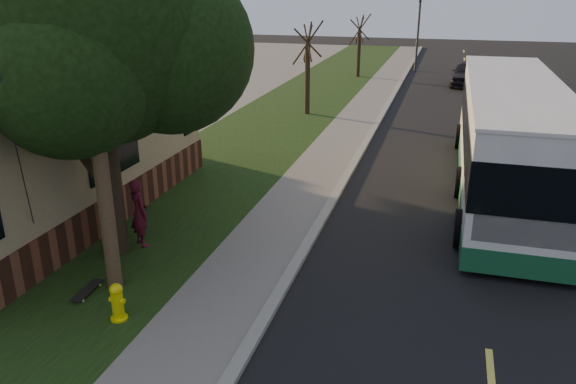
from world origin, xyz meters
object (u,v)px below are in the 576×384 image
object	(u,v)px
skateboarder	(139,213)
leafy_tree	(96,24)
bare_tree_near	(307,70)
dumpster	(152,138)
fire_hydrant	(117,302)
skateboard_main	(87,290)
utility_pole	(88,62)
bare_tree_far	(359,47)
transit_bus	(509,134)
distant_car	(467,73)
traffic_signal	(418,25)

from	to	relation	value
skateboarder	leafy_tree	bearing A→B (deg)	78.86
bare_tree_near	dumpster	bearing A→B (deg)	-115.21
fire_hydrant	skateboard_main	xyz separation A→B (m)	(-1.12, 0.65, -0.30)
fire_hydrant	utility_pole	size ratio (longest dim) A/B	0.08
bare_tree_far	fire_hydrant	bearing A→B (deg)	-89.24
bare_tree_far	transit_bus	world-z (taller)	bare_tree_far
bare_tree_far	skateboarder	distance (m)	27.07
bare_tree_far	transit_bus	size ratio (longest dim) A/B	0.33
skateboard_main	distant_car	xyz separation A→B (m)	(7.66, 28.11, 0.62)
skateboarder	skateboard_main	size ratio (longest dim) A/B	1.78
bare_tree_far	skateboarder	xyz separation A→B (m)	(-0.80, -27.03, -1.11)
utility_pole	dumpster	bearing A→B (deg)	114.18
bare_tree_near	fire_hydrant	bearing A→B (deg)	-87.14
utility_pole	traffic_signal	world-z (taller)	utility_pole
distant_car	fire_hydrant	bearing A→B (deg)	-99.22
skateboarder	dumpster	world-z (taller)	skateboarder
fire_hydrant	skateboard_main	world-z (taller)	fire_hydrant
skateboard_main	dumpster	world-z (taller)	dumpster
skateboarder	bare_tree_near	bearing A→B (deg)	-53.21
utility_pole	distant_car	size ratio (longest dim) A/B	2.06
leafy_tree	skateboarder	world-z (taller)	leafy_tree
bare_tree_near	transit_bus	distance (m)	11.84
fire_hydrant	transit_bus	distance (m)	12.11
transit_bus	skateboarder	bearing A→B (deg)	-142.56
bare_tree_far	skateboarder	world-z (taller)	bare_tree_far
skateboarder	dumpster	bearing A→B (deg)	-25.27
bare_tree_near	skateboarder	distance (m)	15.09
traffic_signal	leafy_tree	bearing A→B (deg)	-98.47
fire_hydrant	skateboard_main	size ratio (longest dim) A/B	0.80
fire_hydrant	traffic_signal	xyz separation A→B (m)	(3.10, 34.00, 2.73)
bare_tree_near	distant_car	xyz separation A→B (m)	(7.44, 10.76, -1.40)
bare_tree_far	skateboard_main	world-z (taller)	bare_tree_far
distant_car	utility_pole	bearing A→B (deg)	-101.03
leafy_tree	bare_tree_near	world-z (taller)	leafy_tree
skateboarder	distant_car	size ratio (longest dim) A/B	0.37
leafy_tree	skateboard_main	world-z (taller)	leafy_tree
transit_bus	skateboarder	xyz separation A→B (m)	(-8.56, -6.56, -0.86)
bare_tree_near	skateboard_main	xyz separation A→B (m)	(-0.22, -17.35, -2.02)
traffic_signal	skateboard_main	size ratio (longest dim) A/B	5.97
dumpster	distant_car	world-z (taller)	distant_car
skateboarder	skateboard_main	bearing A→B (deg)	129.98
transit_bus	skateboarder	distance (m)	10.82
skateboarder	fire_hydrant	bearing A→B (deg)	150.05
distant_car	bare_tree_far	bearing A→B (deg)	173.43
utility_pole	distant_car	xyz separation A→B (m)	(7.24, 27.76, -3.88)
transit_bus	skateboard_main	world-z (taller)	transit_bus
fire_hydrant	skateboarder	world-z (taller)	skateboarder
transit_bus	dumpster	xyz separation A→B (m)	(-12.07, 0.39, -1.08)
transit_bus	skateboard_main	bearing A→B (deg)	-133.71
bare_tree_near	skateboarder	bearing A→B (deg)	-91.16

